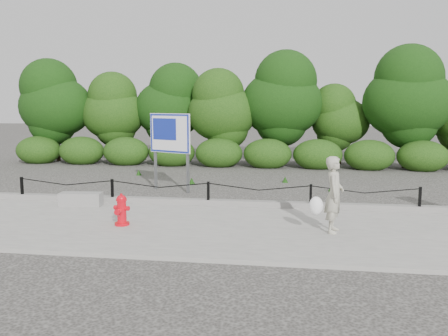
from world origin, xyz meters
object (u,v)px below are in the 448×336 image
object	(u,v)px
fire_hydrant	(122,210)
concrete_block	(81,199)
pedestrian	(333,195)
advertising_sign	(170,137)

from	to	relation	value
fire_hydrant	concrete_block	world-z (taller)	fire_hydrant
pedestrian	concrete_block	bearing A→B (deg)	85.47
fire_hydrant	pedestrian	size ratio (longest dim) A/B	0.44
fire_hydrant	advertising_sign	xyz separation A→B (m)	(-0.10, 4.28, 1.23)
concrete_block	advertising_sign	size ratio (longest dim) A/B	0.45
fire_hydrant	pedestrian	bearing A→B (deg)	13.13
advertising_sign	pedestrian	bearing A→B (deg)	-20.18
pedestrian	concrete_block	distance (m)	6.20
concrete_block	advertising_sign	distance (m)	3.37
fire_hydrant	advertising_sign	size ratio (longest dim) A/B	0.29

